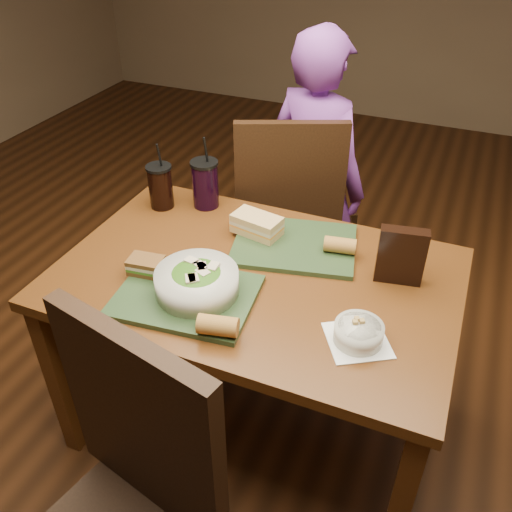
{
  "coord_description": "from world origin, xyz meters",
  "views": [
    {
      "loc": [
        0.54,
        -1.31,
        1.83
      ],
      "look_at": [
        0.0,
        0.0,
        0.82
      ],
      "focal_mm": 38.0,
      "sensor_mm": 36.0,
      "label": 1
    }
  ],
  "objects_px": {
    "cup_cola": "(161,186)",
    "baguette_near": "(218,326)",
    "chair_far": "(297,213)",
    "tray_far": "(294,245)",
    "salad_bowl": "(197,281)",
    "chip_bag": "(401,256)",
    "baguette_far": "(340,245)",
    "soup_bowl": "(358,333)",
    "dining_table": "(256,295)",
    "sandwich_near": "(146,265)",
    "diner": "(315,182)",
    "sandwich_far": "(257,225)",
    "cup_berry": "(205,184)",
    "tray_near": "(186,296)"
  },
  "relations": [
    {
      "from": "chair_far",
      "to": "tray_far",
      "type": "xyz_separation_m",
      "value": [
        0.15,
        -0.49,
        0.18
      ]
    },
    {
      "from": "diner",
      "to": "sandwich_far",
      "type": "distance_m",
      "value": 0.63
    },
    {
      "from": "baguette_far",
      "to": "cup_berry",
      "type": "xyz_separation_m",
      "value": [
        -0.58,
        0.13,
        0.05
      ]
    },
    {
      "from": "salad_bowl",
      "to": "chip_bag",
      "type": "distance_m",
      "value": 0.64
    },
    {
      "from": "baguette_near",
      "to": "chip_bag",
      "type": "relative_size",
      "value": 0.59
    },
    {
      "from": "sandwich_far",
      "to": "chip_bag",
      "type": "height_order",
      "value": "chip_bag"
    },
    {
      "from": "salad_bowl",
      "to": "sandwich_near",
      "type": "height_order",
      "value": "salad_bowl"
    },
    {
      "from": "tray_far",
      "to": "cup_berry",
      "type": "height_order",
      "value": "cup_berry"
    },
    {
      "from": "tray_far",
      "to": "baguette_near",
      "type": "height_order",
      "value": "baguette_near"
    },
    {
      "from": "tray_near",
      "to": "cup_berry",
      "type": "bearing_deg",
      "value": 110.64
    },
    {
      "from": "salad_bowl",
      "to": "cup_cola",
      "type": "height_order",
      "value": "cup_cola"
    },
    {
      "from": "chair_far",
      "to": "baguette_near",
      "type": "distance_m",
      "value": 1.03
    },
    {
      "from": "dining_table",
      "to": "salad_bowl",
      "type": "distance_m",
      "value": 0.26
    },
    {
      "from": "soup_bowl",
      "to": "chair_far",
      "type": "bearing_deg",
      "value": 118.67
    },
    {
      "from": "baguette_near",
      "to": "cup_berry",
      "type": "xyz_separation_m",
      "value": [
        -0.37,
        0.65,
        0.05
      ]
    },
    {
      "from": "dining_table",
      "to": "cup_cola",
      "type": "relative_size",
      "value": 4.87
    },
    {
      "from": "chair_far",
      "to": "salad_bowl",
      "type": "xyz_separation_m",
      "value": [
        -0.03,
        -0.86,
        0.23
      ]
    },
    {
      "from": "sandwich_far",
      "to": "chair_far",
      "type": "bearing_deg",
      "value": 90.93
    },
    {
      "from": "cup_berry",
      "to": "chip_bag",
      "type": "xyz_separation_m",
      "value": [
        0.79,
        -0.19,
        0.0
      ]
    },
    {
      "from": "soup_bowl",
      "to": "cup_cola",
      "type": "distance_m",
      "value": 1.0
    },
    {
      "from": "sandwich_near",
      "to": "sandwich_far",
      "type": "distance_m",
      "value": 0.43
    },
    {
      "from": "chair_far",
      "to": "baguette_near",
      "type": "height_order",
      "value": "chair_far"
    },
    {
      "from": "diner",
      "to": "tray_far",
      "type": "xyz_separation_m",
      "value": [
        0.11,
        -0.62,
        0.08
      ]
    },
    {
      "from": "soup_bowl",
      "to": "cup_berry",
      "type": "relative_size",
      "value": 0.79
    },
    {
      "from": "salad_bowl",
      "to": "cup_cola",
      "type": "xyz_separation_m",
      "value": [
        -0.39,
        0.44,
        0.03
      ]
    },
    {
      "from": "chair_far",
      "to": "chip_bag",
      "type": "bearing_deg",
      "value": -46.22
    },
    {
      "from": "sandwich_far",
      "to": "baguette_near",
      "type": "relative_size",
      "value": 1.65
    },
    {
      "from": "soup_bowl",
      "to": "sandwich_near",
      "type": "height_order",
      "value": "sandwich_near"
    },
    {
      "from": "salad_bowl",
      "to": "cup_cola",
      "type": "relative_size",
      "value": 0.96
    },
    {
      "from": "sandwich_near",
      "to": "salad_bowl",
      "type": "bearing_deg",
      "value": -7.65
    },
    {
      "from": "dining_table",
      "to": "salad_bowl",
      "type": "bearing_deg",
      "value": -124.37
    },
    {
      "from": "tray_far",
      "to": "chip_bag",
      "type": "height_order",
      "value": "chip_bag"
    },
    {
      "from": "chair_far",
      "to": "tray_far",
      "type": "bearing_deg",
      "value": -72.62
    },
    {
      "from": "baguette_near",
      "to": "baguette_far",
      "type": "height_order",
      "value": "baguette_near"
    },
    {
      "from": "cup_cola",
      "to": "baguette_near",
      "type": "bearing_deg",
      "value": -47.83
    },
    {
      "from": "tray_near",
      "to": "sandwich_far",
      "type": "xyz_separation_m",
      "value": [
        0.07,
        0.4,
        0.04
      ]
    },
    {
      "from": "baguette_near",
      "to": "baguette_far",
      "type": "distance_m",
      "value": 0.56
    },
    {
      "from": "diner",
      "to": "tray_far",
      "type": "relative_size",
      "value": 3.24
    },
    {
      "from": "soup_bowl",
      "to": "chip_bag",
      "type": "bearing_deg",
      "value": 81.3
    },
    {
      "from": "chair_far",
      "to": "baguette_near",
      "type": "relative_size",
      "value": 9.18
    },
    {
      "from": "diner",
      "to": "baguette_far",
      "type": "xyz_separation_m",
      "value": [
        0.27,
        -0.61,
        0.11
      ]
    },
    {
      "from": "tray_near",
      "to": "chip_bag",
      "type": "bearing_deg",
      "value": 30.37
    },
    {
      "from": "tray_far",
      "to": "soup_bowl",
      "type": "xyz_separation_m",
      "value": [
        0.32,
        -0.37,
        0.02
      ]
    },
    {
      "from": "tray_near",
      "to": "cup_berry",
      "type": "xyz_separation_m",
      "value": [
        -0.2,
        0.54,
        0.09
      ]
    },
    {
      "from": "chair_far",
      "to": "tray_far",
      "type": "distance_m",
      "value": 0.55
    },
    {
      "from": "salad_bowl",
      "to": "cup_berry",
      "type": "bearing_deg",
      "value": 114.24
    },
    {
      "from": "baguette_near",
      "to": "cup_berry",
      "type": "distance_m",
      "value": 0.75
    },
    {
      "from": "tray_far",
      "to": "cup_cola",
      "type": "bearing_deg",
      "value": 173.02
    },
    {
      "from": "sandwich_far",
      "to": "baguette_far",
      "type": "relative_size",
      "value": 1.75
    },
    {
      "from": "cup_cola",
      "to": "chip_bag",
      "type": "bearing_deg",
      "value": -7.37
    }
  ]
}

